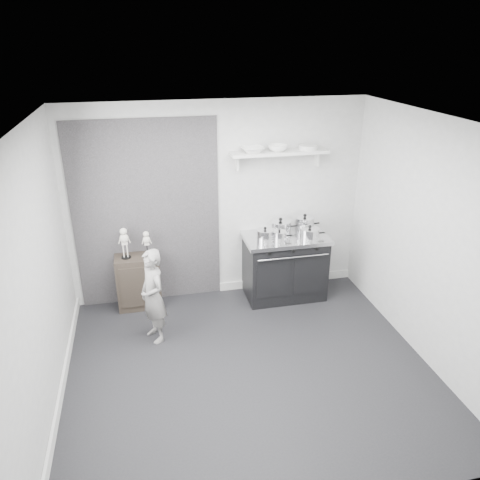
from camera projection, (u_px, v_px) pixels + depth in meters
name	position (u px, v px, depth m)	size (l,w,h in m)	color
ground	(248.00, 368.00, 5.23)	(4.00, 4.00, 0.00)	black
room_shell	(237.00, 228.00, 4.69)	(4.02, 3.62, 2.71)	#AEAEAB
wall_shelf	(279.00, 153.00, 6.09)	(1.30, 0.26, 0.24)	silver
stove	(285.00, 266.00, 6.54)	(1.14, 0.71, 0.92)	black
side_cabinet	(139.00, 282.00, 6.30)	(0.57, 0.33, 0.75)	black
child	(153.00, 296.00, 5.52)	(0.43, 0.28, 1.18)	gray
pot_front_left	(265.00, 235.00, 6.17)	(0.32, 0.23, 0.20)	silver
pot_back_left	(280.00, 227.00, 6.44)	(0.38, 0.29, 0.22)	silver
pot_back_right	(304.00, 224.00, 6.49)	(0.35, 0.27, 0.25)	silver
pot_front_right	(310.00, 233.00, 6.25)	(0.35, 0.26, 0.19)	silver
pot_front_center	(279.00, 236.00, 6.19)	(0.27, 0.18, 0.17)	silver
skeleton_full	(124.00, 241.00, 6.02)	(0.14, 0.09, 0.48)	beige
skeleton_torso	(147.00, 242.00, 6.10)	(0.11, 0.07, 0.40)	beige
bowl_large	(252.00, 150.00, 5.98)	(0.30, 0.30, 0.07)	white
bowl_small	(278.00, 148.00, 6.05)	(0.26, 0.26, 0.08)	white
plate_stack	(308.00, 147.00, 6.13)	(0.25, 0.25, 0.06)	silver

